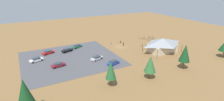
{
  "coord_description": "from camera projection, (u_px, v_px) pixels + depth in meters",
  "views": [
    {
      "loc": [
        37.45,
        62.05,
        24.85
      ],
      "look_at": [
        6.94,
        5.52,
        1.2
      ],
      "focal_mm": 28.35,
      "sensor_mm": 36.0,
      "label": 1
    }
  ],
  "objects": [
    {
      "name": "car_maroon_front_row",
      "position": [
        58.0,
        65.0,
        57.22
      ],
      "size": [
        4.51,
        2.53,
        1.36
      ],
      "color": "maroon",
      "rests_on": "parking_lot_asphalt"
    },
    {
      "name": "car_blue_mid_lot",
      "position": [
        113.0,
        63.0,
        58.92
      ],
      "size": [
        4.61,
        3.13,
        1.36
      ],
      "color": "#1E42B2",
      "rests_on": "parking_lot_asphalt"
    },
    {
      "name": "visitor_at_bikes",
      "position": [
        123.0,
        44.0,
        77.07
      ],
      "size": [
        0.4,
        0.38,
        1.78
      ],
      "color": "#2D3347",
      "rests_on": "ground"
    },
    {
      "name": "pine_far_east",
      "position": [
        150.0,
        64.0,
        48.85
      ],
      "size": [
        3.31,
        3.31,
        6.84
      ],
      "color": "brown",
      "rests_on": "ground"
    },
    {
      "name": "bicycle_teal_lone_west",
      "position": [
        148.0,
        40.0,
        84.95
      ],
      "size": [
        1.39,
        0.97,
        0.75
      ],
      "color": "black",
      "rests_on": "ground"
    },
    {
      "name": "pine_far_west",
      "position": [
        25.0,
        92.0,
        34.86
      ],
      "size": [
        3.43,
        3.43,
        8.0
      ],
      "color": "brown",
      "rests_on": "ground"
    },
    {
      "name": "ground",
      "position": [
        120.0,
        47.0,
        76.52
      ],
      "size": [
        160.0,
        160.0,
        0.0
      ],
      "primitive_type": "plane",
      "color": "olive",
      "rests_on": "ground"
    },
    {
      "name": "bicycle_yellow_lone_east",
      "position": [
        153.0,
        37.0,
        88.76
      ],
      "size": [
        0.55,
        1.76,
        0.82
      ],
      "color": "black",
      "rests_on": "ground"
    },
    {
      "name": "bicycle_purple_near_porch",
      "position": [
        149.0,
        37.0,
        89.41
      ],
      "size": [
        1.67,
        0.48,
        0.82
      ],
      "color": "black",
      "rests_on": "ground"
    },
    {
      "name": "bicycle_red_yard_front",
      "position": [
        144.0,
        38.0,
        88.56
      ],
      "size": [
        1.41,
        1.0,
        0.77
      ],
      "color": "black",
      "rests_on": "ground"
    },
    {
      "name": "car_black_end_stall",
      "position": [
        67.0,
        50.0,
        70.16
      ],
      "size": [
        4.6,
        2.96,
        1.44
      ],
      "color": "black",
      "rests_on": "parking_lot_asphalt"
    },
    {
      "name": "car_white_inner_stall",
      "position": [
        36.0,
        60.0,
        61.23
      ],
      "size": [
        4.86,
        3.1,
        1.37
      ],
      "color": "white",
      "rests_on": "parking_lot_asphalt"
    },
    {
      "name": "bicycle_orange_mid_cluster",
      "position": [
        146.0,
        45.0,
        77.71
      ],
      "size": [
        0.84,
        1.54,
        0.83
      ],
      "color": "black",
      "rests_on": "ground"
    },
    {
      "name": "bicycle_black_front_row",
      "position": [
        140.0,
        38.0,
        87.76
      ],
      "size": [
        1.6,
        0.87,
        0.82
      ],
      "color": "black",
      "rests_on": "ground"
    },
    {
      "name": "bike_pavilion",
      "position": [
        162.0,
        44.0,
        69.61
      ],
      "size": [
        13.04,
        8.85,
        5.51
      ],
      "color": "beige",
      "rests_on": "ground"
    },
    {
      "name": "bicycle_silver_trailside",
      "position": [
        149.0,
        44.0,
        78.33
      ],
      "size": [
        1.47,
        0.91,
        0.79
      ],
      "color": "black",
      "rests_on": "ground"
    },
    {
      "name": "bicycle_blue_edge_south",
      "position": [
        150.0,
        38.0,
        87.14
      ],
      "size": [
        1.26,
        1.36,
        0.87
      ],
      "color": "black",
      "rests_on": "ground"
    },
    {
      "name": "bicycle_white_back_row",
      "position": [
        141.0,
        46.0,
        76.58
      ],
      "size": [
        1.29,
        1.07,
        0.83
      ],
      "color": "black",
      "rests_on": "ground"
    },
    {
      "name": "car_green_aisle_side",
      "position": [
        77.0,
        46.0,
        74.79
      ],
      "size": [
        4.74,
        3.53,
        1.29
      ],
      "color": "#1E6B3D",
      "rests_on": "parking_lot_asphalt"
    },
    {
      "name": "car_red_second_row",
      "position": [
        48.0,
        52.0,
        68.03
      ],
      "size": [
        4.71,
        3.29,
        1.34
      ],
      "color": "red",
      "rests_on": "parking_lot_asphalt"
    },
    {
      "name": "bicycle_black_edge_north",
      "position": [
        153.0,
        39.0,
        86.13
      ],
      "size": [
        1.42,
        1.17,
        0.89
      ],
      "color": "black",
      "rests_on": "ground"
    },
    {
      "name": "pine_mideast",
      "position": [
        185.0,
        53.0,
        54.42
      ],
      "size": [
        3.38,
        3.38,
        8.01
      ],
      "color": "brown",
      "rests_on": "ground"
    },
    {
      "name": "car_silver_back_corner",
      "position": [
        97.0,
        58.0,
        62.63
      ],
      "size": [
        4.94,
        3.27,
        1.36
      ],
      "color": "#BCBCC1",
      "rests_on": "parking_lot_asphalt"
    },
    {
      "name": "parking_lot_asphalt",
      "position": [
        70.0,
        58.0,
        64.03
      ],
      "size": [
        33.01,
        30.92,
        0.05
      ],
      "primitive_type": "cube",
      "color": "#4C4C51",
      "rests_on": "ground"
    },
    {
      "name": "bicycle_green_by_bin",
      "position": [
        144.0,
        39.0,
        86.45
      ],
      "size": [
        1.13,
        1.35,
        0.9
      ],
      "color": "black",
      "rests_on": "ground"
    },
    {
      "name": "trash_bin",
      "position": [
        120.0,
        42.0,
        81.36
      ],
      "size": [
        0.6,
        0.6,
        0.9
      ],
      "primitive_type": "cylinder",
      "color": "brown",
      "rests_on": "ground"
    },
    {
      "name": "lot_sign",
      "position": [
        111.0,
        45.0,
        74.47
      ],
      "size": [
        0.56,
        0.08,
        2.2
      ],
      "color": "#99999E",
      "rests_on": "ground"
    },
    {
      "name": "pine_center",
      "position": [
        111.0,
        70.0,
        44.85
      ],
      "size": [
        2.74,
        2.74,
        7.19
      ],
      "color": "brown",
      "rests_on": "ground"
    }
  ]
}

